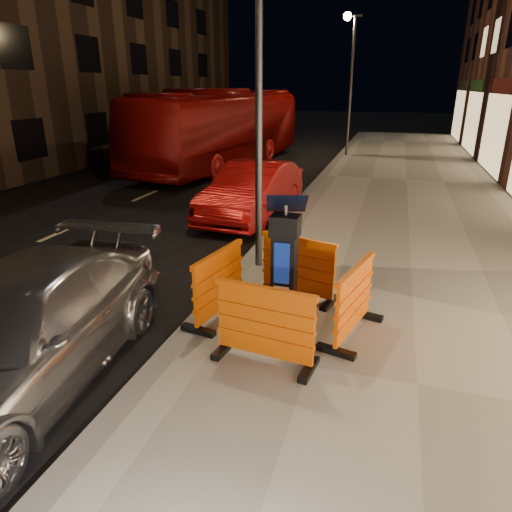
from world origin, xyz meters
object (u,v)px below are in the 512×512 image
(car_silver, at_px, (30,381))
(barrier_front, at_px, (265,325))
(car_red, at_px, (253,217))
(barrier_bldgside, at_px, (354,301))
(barrier_kerbside, at_px, (219,284))
(bus_doubledecker, at_px, (224,166))
(parking_kiosk, at_px, (284,266))
(barrier_back, at_px, (298,268))

(car_silver, bearing_deg, barrier_front, 15.24)
(barrier_front, distance_m, car_red, 7.03)
(barrier_bldgside, relative_size, car_silver, 0.27)
(barrier_kerbside, bearing_deg, car_silver, 149.61)
(barrier_front, relative_size, bus_doubledecker, 0.11)
(car_silver, xyz_separation_m, car_red, (0.44, 7.65, 0.00))
(barrier_kerbside, xyz_separation_m, car_red, (-1.25, 5.70, -0.65))
(barrier_kerbside, relative_size, car_red, 0.29)
(barrier_front, relative_size, barrier_bldgside, 1.00)
(parking_kiosk, distance_m, barrier_back, 1.03)
(barrier_bldgside, height_order, car_red, barrier_bldgside)
(barrier_front, xyz_separation_m, barrier_kerbside, (-0.95, 0.95, 0.00))
(parking_kiosk, relative_size, car_silver, 0.38)
(car_silver, height_order, bus_doubledecker, bus_doubledecker)
(barrier_back, bearing_deg, bus_doubledecker, 130.93)
(barrier_kerbside, bearing_deg, car_red, 22.82)
(barrier_front, height_order, barrier_kerbside, same)
(parking_kiosk, relative_size, bus_doubledecker, 0.16)
(barrier_kerbside, distance_m, car_red, 5.87)
(barrier_bldgside, distance_m, car_silver, 4.13)
(barrier_front, relative_size, car_red, 0.29)
(barrier_bldgside, bearing_deg, parking_kiosk, 104.49)
(car_red, height_order, bus_doubledecker, bus_doubledecker)
(parking_kiosk, distance_m, car_red, 6.19)
(car_silver, height_order, car_red, car_red)
(barrier_back, distance_m, bus_doubledecker, 13.64)
(barrier_front, xyz_separation_m, bus_doubledecker, (-5.85, 14.20, -0.65))
(barrier_back, xyz_separation_m, barrier_bldgside, (0.95, -0.95, 0.00))
(parking_kiosk, xyz_separation_m, barrier_bldgside, (0.95, 0.00, -0.39))
(barrier_back, height_order, bus_doubledecker, bus_doubledecker)
(barrier_back, bearing_deg, barrier_bldgside, -29.51)
(parking_kiosk, height_order, barrier_front, parking_kiosk)
(parking_kiosk, bearing_deg, barrier_bldgside, 12.49)
(barrier_kerbside, bearing_deg, parking_kiosk, -79.51)
(car_silver, distance_m, car_red, 7.66)
(car_silver, xyz_separation_m, bus_doubledecker, (-3.22, 15.20, 0.00))
(barrier_bldgside, distance_m, car_red, 6.54)
(barrier_bldgside, relative_size, bus_doubledecker, 0.11)
(barrier_kerbside, height_order, barrier_bldgside, same)
(barrier_front, xyz_separation_m, barrier_back, (0.00, 1.90, 0.00))
(barrier_back, xyz_separation_m, barrier_kerbside, (-0.95, -0.95, 0.00))
(parking_kiosk, height_order, car_red, parking_kiosk)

